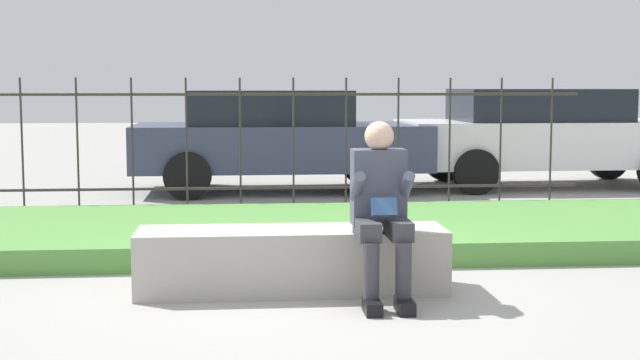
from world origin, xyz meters
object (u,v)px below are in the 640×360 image
at_px(stone_bench, 292,264).
at_px(car_parked_center, 278,138).
at_px(car_parked_right, 545,135).
at_px(person_seated_reader, 381,203).

height_order(stone_bench, car_parked_center, car_parked_center).
bearing_deg(car_parked_right, car_parked_center, -177.57).
bearing_deg(car_parked_right, stone_bench, -123.62).
xyz_separation_m(person_seated_reader, car_parked_center, (-0.45, 6.63, 0.07)).
xyz_separation_m(stone_bench, car_parked_right, (4.18, 6.55, 0.57)).
height_order(stone_bench, car_parked_right, car_parked_right).
relative_size(car_parked_center, car_parked_right, 0.95).
bearing_deg(stone_bench, person_seated_reader, -28.26).
xyz_separation_m(stone_bench, person_seated_reader, (0.61, -0.33, 0.49)).
relative_size(person_seated_reader, car_parked_right, 0.29).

